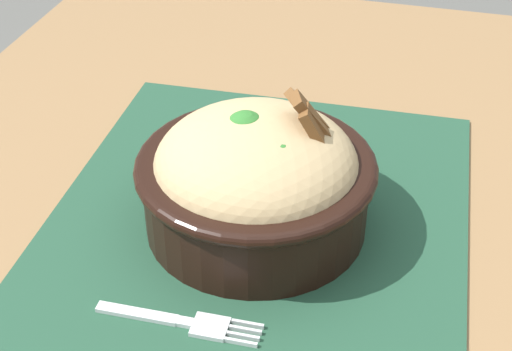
# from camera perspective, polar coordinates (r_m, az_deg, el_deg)

# --- Properties ---
(table) EXTENTS (1.09, 0.80, 0.75)m
(table) POSITION_cam_1_polar(r_m,az_deg,el_deg) (0.67, 1.04, -11.48)
(table) COLOR olive
(table) RESTS_ON ground_plane
(placemat) EXTENTS (0.46, 0.36, 0.00)m
(placemat) POSITION_cam_1_polar(r_m,az_deg,el_deg) (0.64, -0.28, -4.43)
(placemat) COLOR #1E422D
(placemat) RESTS_ON table
(bowl) EXTENTS (0.20, 0.20, 0.12)m
(bowl) POSITION_cam_1_polar(r_m,az_deg,el_deg) (0.62, 0.03, -0.08)
(bowl) COLOR black
(bowl) RESTS_ON placemat
(fork) EXTENTS (0.02, 0.12, 0.00)m
(fork) POSITION_cam_1_polar(r_m,az_deg,el_deg) (0.57, -5.28, -10.83)
(fork) COLOR silver
(fork) RESTS_ON placemat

